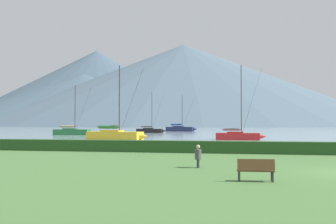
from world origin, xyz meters
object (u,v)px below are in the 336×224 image
at_px(sailboat_slip_4, 116,135).
at_px(person_seated_viewer, 198,155).
at_px(sailboat_slip_2, 73,132).
at_px(park_bench_near_path, 256,169).
at_px(sailboat_slip_3, 238,135).
at_px(sailboat_slip_7, 180,129).
at_px(sailboat_slip_9, 150,130).

relative_size(sailboat_slip_4, person_seated_viewer, 8.26).
distance_m(sailboat_slip_2, park_bench_near_path, 62.42).
relative_size(sailboat_slip_2, person_seated_viewer, 7.79).
bearing_deg(sailboat_slip_4, park_bench_near_path, -55.10).
bearing_deg(person_seated_viewer, sailboat_slip_4, 104.31).
bearing_deg(park_bench_near_path, sailboat_slip_4, 113.61).
bearing_deg(sailboat_slip_4, sailboat_slip_3, 23.64).
relative_size(sailboat_slip_3, park_bench_near_path, 6.88).
height_order(sailboat_slip_2, sailboat_slip_4, sailboat_slip_4).
bearing_deg(park_bench_near_path, sailboat_slip_7, 97.03).
height_order(sailboat_slip_3, sailboat_slip_4, sailboat_slip_3).
bearing_deg(sailboat_slip_4, sailboat_slip_2, 135.84).
xyz_separation_m(sailboat_slip_2, sailboat_slip_4, (15.42, -19.54, 0.06)).
bearing_deg(sailboat_slip_2, sailboat_slip_3, -27.57).
distance_m(sailboat_slip_2, sailboat_slip_4, 24.89).
xyz_separation_m(sailboat_slip_3, sailboat_slip_7, (-15.99, 49.61, 0.12)).
height_order(sailboat_slip_4, sailboat_slip_7, sailboat_slip_4).
bearing_deg(sailboat_slip_9, park_bench_near_path, -71.82).
height_order(sailboat_slip_3, person_seated_viewer, sailboat_slip_3).
distance_m(park_bench_near_path, person_seated_viewer, 5.24).
height_order(sailboat_slip_2, person_seated_viewer, sailboat_slip_2).
bearing_deg(park_bench_near_path, sailboat_slip_2, 117.95).
bearing_deg(person_seated_viewer, sailboat_slip_7, 87.33).
xyz_separation_m(sailboat_slip_7, sailboat_slip_9, (-4.51, -17.54, -0.13)).
bearing_deg(sailboat_slip_3, sailboat_slip_9, 124.69).
xyz_separation_m(sailboat_slip_2, park_bench_near_path, (32.77, -53.12, -0.14)).
bearing_deg(person_seated_viewer, sailboat_slip_3, 74.31).
bearing_deg(sailboat_slip_9, person_seated_viewer, -73.06).
distance_m(sailboat_slip_7, person_seated_viewer, 84.74).
bearing_deg(sailboat_slip_9, sailboat_slip_3, -55.99).
xyz_separation_m(sailboat_slip_7, person_seated_viewer, (13.83, -83.60, -0.04)).
bearing_deg(sailboat_slip_9, sailboat_slip_4, -82.59).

